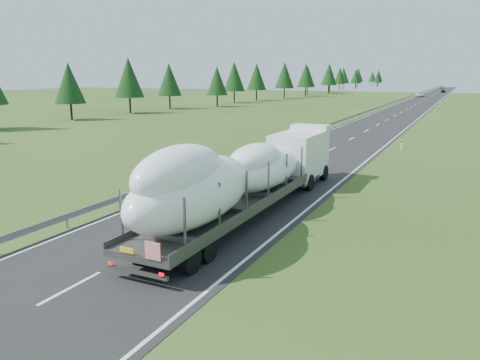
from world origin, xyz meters
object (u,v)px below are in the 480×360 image
at_px(boat_truck, 243,174).
at_px(distant_van, 420,95).
at_px(highway_sign, 440,105).
at_px(distant_car_dark, 443,91).
at_px(distant_car_blue, 441,87).

bearing_deg(boat_truck, distant_van, 91.97).
relative_size(highway_sign, boat_truck, 0.12).
distance_m(boat_truck, distant_car_dark, 200.40).
xyz_separation_m(highway_sign, distant_car_blue, (-9.52, 186.01, -1.15)).
height_order(distant_car_dark, distant_car_blue, distant_car_dark).
relative_size(distant_car_dark, distant_car_blue, 1.07).
xyz_separation_m(distant_car_dark, distant_car_blue, (-4.07, 64.22, -0.07)).
distance_m(boat_truck, distant_van, 152.98).
distance_m(highway_sign, distant_car_dark, 121.91).
bearing_deg(highway_sign, distant_car_dark, 92.56).
bearing_deg(distant_van, distant_car_dark, 80.15).
xyz_separation_m(boat_truck, distant_van, (-5.27, 152.88, -1.64)).
relative_size(boat_truck, distant_car_blue, 5.39).
height_order(boat_truck, distant_car_blue, boat_truck).
bearing_deg(distant_van, boat_truck, -91.85).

